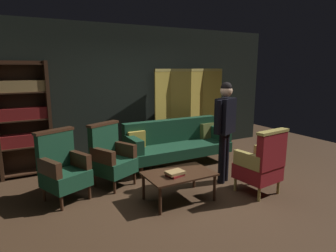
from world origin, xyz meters
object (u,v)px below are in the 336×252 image
velvet_couch (176,142)px  book_tan_leather (175,172)px  armchair_wing_right (111,156)px  book_red_leather (175,175)px  folding_screen (188,109)px  coffee_table (179,176)px  standing_figure (225,123)px  armchair_wing_left (63,168)px  bookshelf (24,117)px  armchair_gilt_accent (261,164)px

velvet_couch → book_tan_leather: (-0.92, -1.54, 0.02)m
armchair_wing_right → book_red_leather: bearing=-62.1°
book_tan_leather → folding_screen: bearing=53.8°
book_red_leather → book_tan_leather: (0.00, 0.00, 0.04)m
coffee_table → book_red_leather: size_ratio=4.62×
armchair_wing_right → standing_figure: bearing=-24.6°
folding_screen → armchair_wing_left: 3.36m
velvet_couch → armchair_wing_right: bearing=-163.8°
bookshelf → velvet_couch: bookshelf is taller
folding_screen → armchair_wing_left: size_ratio=1.83×
standing_figure → book_tan_leather: standing_figure is taller
armchair_wing_right → armchair_gilt_accent: bearing=-37.2°
folding_screen → standing_figure: 2.02m
folding_screen → book_red_leather: 2.86m
book_tan_leather → armchair_wing_right: bearing=117.9°
bookshelf → armchair_wing_left: 1.54m
velvet_couch → standing_figure: bearing=-80.0°
standing_figure → armchair_wing_left: bearing=166.6°
velvet_couch → book_tan_leather: velvet_couch is taller
book_red_leather → book_tan_leather: 0.04m
coffee_table → book_red_leather: (-0.11, -0.07, 0.06)m
armchair_gilt_accent → armchair_wing_right: 2.40m
folding_screen → book_red_leather: bearing=-126.2°
armchair_wing_left → armchair_wing_right: same height
armchair_wing_right → book_tan_leather: size_ratio=4.10×
coffee_table → armchair_wing_left: (-1.49, 0.84, 0.12)m
coffee_table → armchair_wing_right: bearing=123.9°
armchair_gilt_accent → armchair_wing_right: same height
coffee_table → standing_figure: standing_figure is taller
armchair_wing_right → book_red_leather: size_ratio=4.81×
bookshelf → standing_figure: 3.52m
coffee_table → book_tan_leather: bearing=-146.3°
standing_figure → armchair_gilt_accent: bearing=-73.9°
armchair_gilt_accent → book_red_leather: (-1.33, 0.35, -0.05)m
armchair_wing_right → folding_screen: bearing=27.4°
folding_screen → book_red_leather: size_ratio=8.78×
folding_screen → armchair_gilt_accent: (-0.33, -2.62, -0.50)m
coffee_table → armchair_gilt_accent: bearing=-19.1°
bookshelf → armchair_gilt_accent: size_ratio=1.97×
coffee_table → armchair_wing_right: 1.24m
armchair_wing_left → armchair_gilt_accent: bearing=-25.0°
armchair_gilt_accent → book_red_leather: bearing=165.2°
armchair_gilt_accent → armchair_wing_right: (-1.91, 1.45, 0.00)m
bookshelf → armchair_gilt_accent: bookshelf is taller
folding_screen → book_red_leather: folding_screen is taller
armchair_wing_right → velvet_couch: bearing=16.2°
coffee_table → book_tan_leather: size_ratio=3.94×
book_tan_leather → armchair_gilt_accent: bearing=-14.8°
bookshelf → book_red_leather: (1.78, -2.28, -0.63)m
coffee_table → standing_figure: 1.24m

